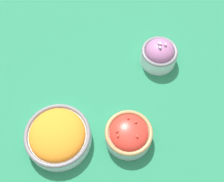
% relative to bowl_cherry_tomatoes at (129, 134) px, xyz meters
% --- Properties ---
extents(ground_plane, '(3.00, 3.00, 0.00)m').
position_rel_bowl_cherry_tomatoes_xyz_m(ground_plane, '(-0.10, -0.10, -0.03)').
color(ground_plane, '#23704C').
extents(bowl_cherry_tomatoes, '(0.13, 0.13, 0.07)m').
position_rel_bowl_cherry_tomatoes_xyz_m(bowl_cherry_tomatoes, '(0.00, 0.00, 0.00)').
color(bowl_cherry_tomatoes, '#B2C1CC').
rests_on(bowl_cherry_tomatoes, ground_plane).
extents(bowl_red_onion, '(0.11, 0.11, 0.09)m').
position_rel_bowl_cherry_tomatoes_xyz_m(bowl_red_onion, '(-0.28, -0.02, 0.00)').
color(bowl_red_onion, silver).
rests_on(bowl_red_onion, ground_plane).
extents(bowl_carrots, '(0.18, 0.18, 0.07)m').
position_rel_bowl_cherry_tomatoes_xyz_m(bowl_carrots, '(0.09, -0.17, -0.00)').
color(bowl_carrots, silver).
rests_on(bowl_carrots, ground_plane).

